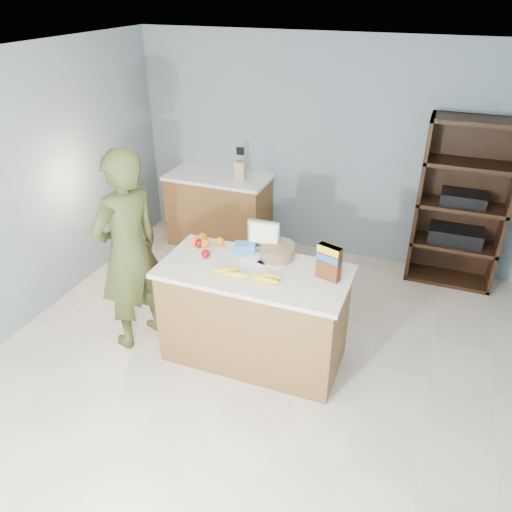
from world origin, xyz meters
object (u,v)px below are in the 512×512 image
(counter_peninsula, at_px, (254,318))
(tv, at_px, (264,234))
(cereal_box, at_px, (329,260))
(person, at_px, (129,252))
(shelving_unit, at_px, (461,207))

(counter_peninsula, xyz_separation_m, tv, (-0.04, 0.33, 0.64))
(cereal_box, bearing_deg, tv, 158.29)
(person, xyz_separation_m, tv, (1.07, 0.46, 0.14))
(counter_peninsula, distance_m, shelving_unit, 2.61)
(shelving_unit, bearing_deg, person, -140.58)
(counter_peninsula, bearing_deg, cereal_box, 7.80)
(counter_peninsula, height_order, person, person)
(counter_peninsula, relative_size, person, 0.85)
(shelving_unit, bearing_deg, tv, -132.77)
(shelving_unit, xyz_separation_m, tv, (-1.59, -1.72, 0.19))
(person, xyz_separation_m, cereal_box, (1.70, 0.21, 0.15))
(counter_peninsula, xyz_separation_m, shelving_unit, (1.55, 2.05, 0.45))
(person, bearing_deg, shelving_unit, 148.34)
(shelving_unit, height_order, tv, shelving_unit)
(person, relative_size, cereal_box, 6.34)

